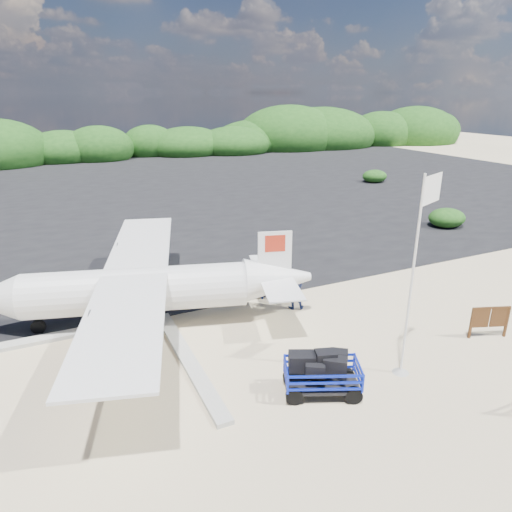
{
  "coord_description": "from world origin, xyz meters",
  "views": [
    {
      "loc": [
        -7.96,
        -11.37,
        8.46
      ],
      "look_at": [
        -0.3,
        5.14,
        1.93
      ],
      "focal_mm": 32.0,
      "sensor_mm": 36.0,
      "label": 1
    }
  ],
  "objects_px": {
    "aircraft_large": "(325,195)",
    "flagpole": "(400,372)",
    "crew_a": "(266,278)",
    "crew_b": "(294,289)",
    "baggage_cart": "(321,393)",
    "signboard": "(486,337)"
  },
  "relations": [
    {
      "from": "crew_a",
      "to": "aircraft_large",
      "type": "xyz_separation_m",
      "value": [
        13.97,
        16.9,
        -0.95
      ]
    },
    {
      "from": "baggage_cart",
      "to": "signboard",
      "type": "height_order",
      "value": "signboard"
    },
    {
      "from": "baggage_cart",
      "to": "crew_a",
      "type": "bearing_deg",
      "value": 101.14
    },
    {
      "from": "flagpole",
      "to": "crew_a",
      "type": "relative_size",
      "value": 3.35
    },
    {
      "from": "flagpole",
      "to": "aircraft_large",
      "type": "height_order",
      "value": "flagpole"
    },
    {
      "from": "baggage_cart",
      "to": "flagpole",
      "type": "bearing_deg",
      "value": 20.18
    },
    {
      "from": "baggage_cart",
      "to": "crew_b",
      "type": "bearing_deg",
      "value": 92.05
    },
    {
      "from": "baggage_cart",
      "to": "crew_a",
      "type": "height_order",
      "value": "crew_a"
    },
    {
      "from": "aircraft_large",
      "to": "flagpole",
      "type": "bearing_deg",
      "value": 78.13
    },
    {
      "from": "crew_b",
      "to": "aircraft_large",
      "type": "xyz_separation_m",
      "value": [
        13.33,
        18.23,
        -0.85
      ]
    },
    {
      "from": "crew_a",
      "to": "crew_b",
      "type": "height_order",
      "value": "crew_a"
    },
    {
      "from": "flagpole",
      "to": "aircraft_large",
      "type": "xyz_separation_m",
      "value": [
        12.52,
        23.76,
        0.0
      ]
    },
    {
      "from": "flagpole",
      "to": "signboard",
      "type": "relative_size",
      "value": 4.18
    },
    {
      "from": "crew_b",
      "to": "crew_a",
      "type": "bearing_deg",
      "value": -40.23
    },
    {
      "from": "flagpole",
      "to": "aircraft_large",
      "type": "bearing_deg",
      "value": 62.21
    },
    {
      "from": "flagpole",
      "to": "crew_a",
      "type": "xyz_separation_m",
      "value": [
        -1.45,
        6.86,
        0.95
      ]
    },
    {
      "from": "baggage_cart",
      "to": "crew_a",
      "type": "xyz_separation_m",
      "value": [
        1.45,
        6.7,
        0.95
      ]
    },
    {
      "from": "crew_b",
      "to": "aircraft_large",
      "type": "height_order",
      "value": "aircraft_large"
    },
    {
      "from": "signboard",
      "to": "crew_a",
      "type": "xyz_separation_m",
      "value": [
        -5.86,
        6.44,
        0.95
      ]
    },
    {
      "from": "flagpole",
      "to": "crew_b",
      "type": "distance_m",
      "value": 5.65
    },
    {
      "from": "baggage_cart",
      "to": "aircraft_large",
      "type": "distance_m",
      "value": 28.19
    },
    {
      "from": "flagpole",
      "to": "signboard",
      "type": "bearing_deg",
      "value": 5.49
    }
  ]
}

